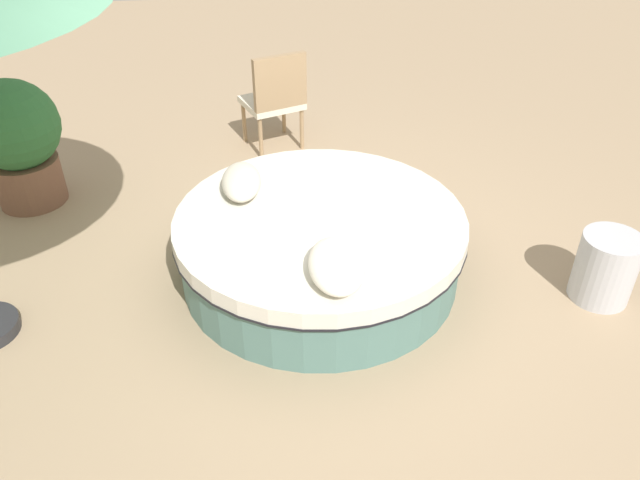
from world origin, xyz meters
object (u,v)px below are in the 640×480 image
throw_pillow_0 (241,181)px  patio_chair (275,95)px  round_bed (320,245)px  throw_pillow_1 (336,266)px  side_table (605,268)px  planter (17,138)px

throw_pillow_0 → patio_chair: size_ratio=0.54×
round_bed → throw_pillow_1: (-0.68, -0.03, 0.33)m
round_bed → throw_pillow_0: bearing=54.2°
throw_pillow_1 → side_table: bearing=-82.7°
round_bed → planter: size_ratio=1.89×
side_table → throw_pillow_0: bearing=71.4°
throw_pillow_1 → throw_pillow_0: bearing=28.1°
round_bed → patio_chair: bearing=6.2°
planter → throw_pillow_0: bearing=-115.7°
throw_pillow_0 → patio_chair: 1.71m
patio_chair → side_table: 3.30m
throw_pillow_0 → side_table: throw_pillow_0 is taller
patio_chair → side_table: size_ratio=1.99×
planter → throw_pillow_1: bearing=-129.1°
throw_pillow_0 → throw_pillow_1: (-1.06, -0.57, -0.00)m
round_bed → throw_pillow_1: bearing=-177.4°
throw_pillow_0 → planter: bearing=64.3°
throw_pillow_0 → side_table: 2.61m
round_bed → throw_pillow_0: (0.39, 0.54, 0.33)m
side_table → planter: bearing=68.3°
round_bed → throw_pillow_0: size_ratio=3.87×
round_bed → planter: (1.27, 2.37, 0.33)m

